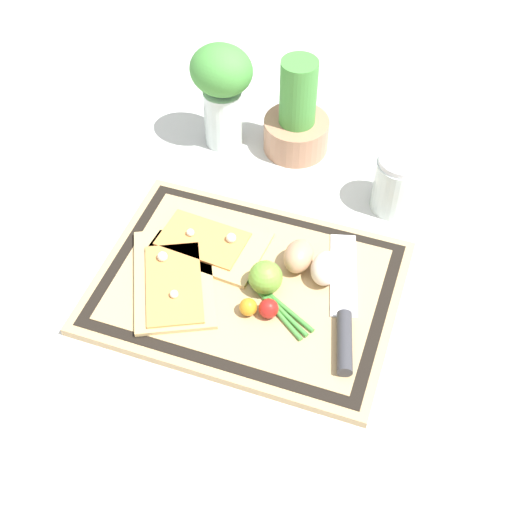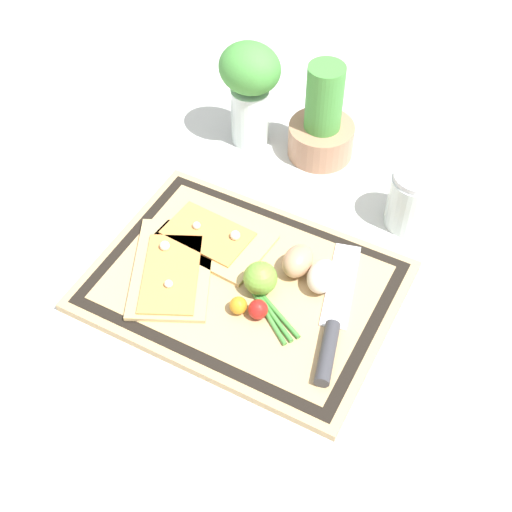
{
  "view_description": "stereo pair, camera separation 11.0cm",
  "coord_description": "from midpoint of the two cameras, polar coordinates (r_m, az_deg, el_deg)",
  "views": [
    {
      "loc": [
        0.23,
        -0.63,
        0.87
      ],
      "look_at": [
        0.0,
        0.04,
        0.03
      ],
      "focal_mm": 50.0,
      "sensor_mm": 36.0,
      "label": 1
    },
    {
      "loc": [
        0.33,
        -0.59,
        0.87
      ],
      "look_at": [
        0.0,
        0.04,
        0.03
      ],
      "focal_mm": 50.0,
      "sensor_mm": 36.0,
      "label": 2
    }
  ],
  "objects": [
    {
      "name": "ground_plane",
      "position": [
        1.1,
        1.82,
        -2.8
      ],
      "size": [
        6.0,
        6.0,
        0.0
      ],
      "primitive_type": "plane",
      "color": "silver"
    },
    {
      "name": "cutting_board",
      "position": [
        1.09,
        1.84,
        -2.53
      ],
      "size": [
        0.46,
        0.34,
        0.02
      ],
      "color": "tan",
      "rests_on": "ground_plane"
    },
    {
      "name": "pizza_slice_near",
      "position": [
        1.1,
        -3.93,
        -1.23
      ],
      "size": [
        0.19,
        0.23,
        0.02
      ],
      "color": "tan",
      "rests_on": "cutting_board"
    },
    {
      "name": "pizza_slice_far",
      "position": [
        1.14,
        -0.7,
        1.34
      ],
      "size": [
        0.18,
        0.13,
        0.02
      ],
      "color": "tan",
      "rests_on": "cutting_board"
    },
    {
      "name": "knife",
      "position": [
        1.03,
        9.12,
        -6.22
      ],
      "size": [
        0.1,
        0.26,
        0.02
      ],
      "color": "silver",
      "rests_on": "cutting_board"
    },
    {
      "name": "egg_brown",
      "position": [
        1.09,
        6.24,
        -0.58
      ],
      "size": [
        0.04,
        0.06,
        0.04
      ],
      "primitive_type": "ellipsoid",
      "color": "tan",
      "rests_on": "cutting_board"
    },
    {
      "name": "egg_pink",
      "position": [
        1.07,
        8.26,
        -1.79
      ],
      "size": [
        0.04,
        0.06,
        0.04
      ],
      "primitive_type": "ellipsoid",
      "color": "beige",
      "rests_on": "cutting_board"
    },
    {
      "name": "lime",
      "position": [
        1.06,
        3.26,
        -2.05
      ],
      "size": [
        0.05,
        0.05,
        0.05
      ],
      "primitive_type": "sphere",
      "color": "#70A838",
      "rests_on": "cutting_board"
    },
    {
      "name": "cherry_tomato_red",
      "position": [
        1.04,
        3.2,
        -4.47
      ],
      "size": [
        0.03,
        0.03,
        0.03
      ],
      "primitive_type": "sphere",
      "color": "red",
      "rests_on": "cutting_board"
    },
    {
      "name": "cherry_tomato_yellow",
      "position": [
        1.04,
        1.59,
        -4.16
      ],
      "size": [
        0.03,
        0.03,
        0.03
      ],
      "primitive_type": "sphere",
      "color": "orange",
      "rests_on": "cutting_board"
    },
    {
      "name": "scallion_bunch",
      "position": [
        1.1,
        1.51,
        -1.2
      ],
      "size": [
        0.28,
        0.19,
        0.01
      ],
      "color": "#47933D",
      "rests_on": "cutting_board"
    },
    {
      "name": "herb_pot",
      "position": [
        1.29,
        7.78,
        10.21
      ],
      "size": [
        0.12,
        0.12,
        0.18
      ],
      "color": "#AD7A5B",
      "rests_on": "ground_plane"
    },
    {
      "name": "sauce_jar",
      "position": [
        1.2,
        14.96,
        4.05
      ],
      "size": [
        0.08,
        0.08,
        0.11
      ],
      "color": "silver",
      "rests_on": "ground_plane"
    },
    {
      "name": "herb_glass",
      "position": [
        1.27,
        2.03,
        13.36
      ],
      "size": [
        0.11,
        0.1,
        0.2
      ],
      "color": "silver",
      "rests_on": "ground_plane"
    }
  ]
}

